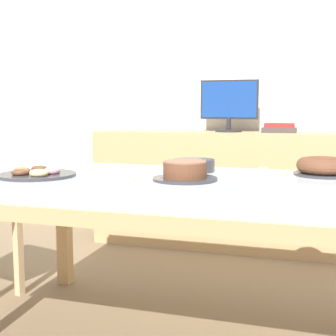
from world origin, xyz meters
TOP-DOWN VIEW (x-y plane):
  - wall_back at (0.00, 1.80)m, footprint 8.00×0.10m
  - dining_table at (0.00, 0.00)m, footprint 1.81×1.04m
  - sideboard at (0.00, 1.50)m, footprint 2.11×0.44m
  - computer_monitor at (-0.05, 1.50)m, footprint 0.42×0.20m
  - book_stack at (0.31, 1.50)m, footprint 0.24×0.16m
  - cake_chocolate_round at (0.01, 0.02)m, footprint 0.28×0.28m
  - cake_golden_bundt at (0.59, 0.35)m, footprint 0.27×0.27m
  - pastry_platter at (-0.67, -0.07)m, footprint 0.35×0.35m
  - plate_stack at (-0.03, 0.31)m, footprint 0.21×0.21m
  - tealight_right_edge at (0.43, 0.18)m, footprint 0.04×0.04m
  - tealight_near_front at (-0.46, 0.07)m, footprint 0.04×0.04m
  - tealight_near_cakes at (-0.14, -0.19)m, footprint 0.04×0.04m
  - tealight_centre at (0.30, 0.44)m, footprint 0.04×0.04m

SIDE VIEW (x-z plane):
  - sideboard at x=0.00m, z-range 0.00..0.86m
  - dining_table at x=0.00m, z-range 0.28..1.01m
  - tealight_right_edge at x=0.43m, z-range 0.71..0.75m
  - tealight_near_front at x=-0.46m, z-range 0.71..0.75m
  - tealight_near_cakes at x=-0.14m, z-range 0.71..0.75m
  - tealight_centre at x=0.30m, z-range 0.71..0.75m
  - pastry_platter at x=-0.67m, z-range 0.71..0.76m
  - plate_stack at x=-0.03m, z-range 0.72..0.78m
  - cake_chocolate_round at x=0.01m, z-range 0.72..0.80m
  - cake_golden_bundt at x=0.59m, z-range 0.72..0.80m
  - book_stack at x=0.31m, z-range 0.86..0.93m
  - computer_monitor at x=-0.05m, z-range 0.86..1.24m
  - wall_back at x=0.00m, z-range 0.00..2.60m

